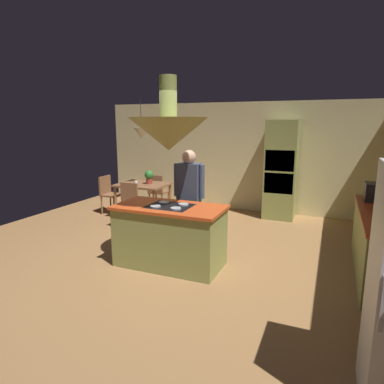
{
  "coord_description": "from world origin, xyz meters",
  "views": [
    {
      "loc": [
        2.12,
        -4.44,
        2.08
      ],
      "look_at": [
        0.1,
        0.4,
        1.0
      ],
      "focal_mm": 31.61,
      "sensor_mm": 36.0,
      "label": 1
    }
  ],
  "objects_px": {
    "chair_facing_island": "(127,201)",
    "microwave_on_counter": "(381,193)",
    "oven_tower": "(281,170)",
    "cup_on_table": "(136,183)",
    "dining_table": "(143,188)",
    "kitchen_island": "(170,235)",
    "chair_by_back_wall": "(157,190)",
    "person_at_island": "(189,194)",
    "potted_plant_on_table": "(149,176)",
    "chair_at_corner": "(109,192)"
  },
  "relations": [
    {
      "from": "microwave_on_counter",
      "to": "cup_on_table",
      "type": "bearing_deg",
      "value": 174.91
    },
    {
      "from": "kitchen_island",
      "to": "oven_tower",
      "type": "bearing_deg",
      "value": 71.26
    },
    {
      "from": "person_at_island",
      "to": "chair_at_corner",
      "type": "distance_m",
      "value": 3.02
    },
    {
      "from": "chair_by_back_wall",
      "to": "potted_plant_on_table",
      "type": "xyz_separation_m",
      "value": [
        0.14,
        -0.61,
        0.42
      ]
    },
    {
      "from": "person_at_island",
      "to": "microwave_on_counter",
      "type": "relative_size",
      "value": 3.6
    },
    {
      "from": "oven_tower",
      "to": "cup_on_table",
      "type": "height_order",
      "value": "oven_tower"
    },
    {
      "from": "person_at_island",
      "to": "cup_on_table",
      "type": "height_order",
      "value": "person_at_island"
    },
    {
      "from": "microwave_on_counter",
      "to": "person_at_island",
      "type": "bearing_deg",
      "value": -164.34
    },
    {
      "from": "microwave_on_counter",
      "to": "oven_tower",
      "type": "bearing_deg",
      "value": 134.56
    },
    {
      "from": "person_at_island",
      "to": "chair_facing_island",
      "type": "bearing_deg",
      "value": 155.95
    },
    {
      "from": "dining_table",
      "to": "kitchen_island",
      "type": "bearing_deg",
      "value": -51.01
    },
    {
      "from": "potted_plant_on_table",
      "to": "person_at_island",
      "type": "bearing_deg",
      "value": -42.78
    },
    {
      "from": "oven_tower",
      "to": "chair_at_corner",
      "type": "distance_m",
      "value": 3.93
    },
    {
      "from": "chair_by_back_wall",
      "to": "potted_plant_on_table",
      "type": "distance_m",
      "value": 0.76
    },
    {
      "from": "chair_facing_island",
      "to": "chair_at_corner",
      "type": "relative_size",
      "value": 1.0
    },
    {
      "from": "oven_tower",
      "to": "potted_plant_on_table",
      "type": "bearing_deg",
      "value": -157.5
    },
    {
      "from": "oven_tower",
      "to": "chair_by_back_wall",
      "type": "distance_m",
      "value": 2.9
    },
    {
      "from": "dining_table",
      "to": "chair_by_back_wall",
      "type": "relative_size",
      "value": 1.24
    },
    {
      "from": "kitchen_island",
      "to": "chair_facing_island",
      "type": "bearing_deg",
      "value": 139.57
    },
    {
      "from": "person_at_island",
      "to": "chair_by_back_wall",
      "type": "height_order",
      "value": "person_at_island"
    },
    {
      "from": "chair_facing_island",
      "to": "microwave_on_counter",
      "type": "relative_size",
      "value": 1.89
    },
    {
      "from": "oven_tower",
      "to": "cup_on_table",
      "type": "bearing_deg",
      "value": -154.46
    },
    {
      "from": "person_at_island",
      "to": "chair_at_corner",
      "type": "xyz_separation_m",
      "value": [
        -2.63,
        1.42,
        -0.45
      ]
    },
    {
      "from": "kitchen_island",
      "to": "chair_by_back_wall",
      "type": "bearing_deg",
      "value": 121.71
    },
    {
      "from": "kitchen_island",
      "to": "potted_plant_on_table",
      "type": "distance_m",
      "value": 2.69
    },
    {
      "from": "oven_tower",
      "to": "cup_on_table",
      "type": "xyz_separation_m",
      "value": [
        -2.84,
        -1.36,
        -0.26
      ]
    },
    {
      "from": "microwave_on_counter",
      "to": "chair_by_back_wall",
      "type": "bearing_deg",
      "value": 164.31
    },
    {
      "from": "kitchen_island",
      "to": "chair_by_back_wall",
      "type": "distance_m",
      "value": 3.23
    },
    {
      "from": "chair_facing_island",
      "to": "cup_on_table",
      "type": "xyz_separation_m",
      "value": [
        -0.04,
        0.44,
        0.3
      ]
    },
    {
      "from": "oven_tower",
      "to": "chair_at_corner",
      "type": "bearing_deg",
      "value": -162.92
    },
    {
      "from": "chair_by_back_wall",
      "to": "chair_facing_island",
      "type": "bearing_deg",
      "value": 90.0
    },
    {
      "from": "chair_by_back_wall",
      "to": "cup_on_table",
      "type": "xyz_separation_m",
      "value": [
        -0.04,
        -0.87,
        0.3
      ]
    },
    {
      "from": "chair_at_corner",
      "to": "oven_tower",
      "type": "bearing_deg",
      "value": -72.92
    },
    {
      "from": "person_at_island",
      "to": "microwave_on_counter",
      "type": "height_order",
      "value": "person_at_island"
    },
    {
      "from": "dining_table",
      "to": "cup_on_table",
      "type": "xyz_separation_m",
      "value": [
        -0.04,
        -0.22,
        0.15
      ]
    },
    {
      "from": "oven_tower",
      "to": "chair_by_back_wall",
      "type": "relative_size",
      "value": 2.45
    },
    {
      "from": "dining_table",
      "to": "cup_on_table",
      "type": "bearing_deg",
      "value": -101.31
    },
    {
      "from": "chair_facing_island",
      "to": "chair_at_corner",
      "type": "bearing_deg",
      "value": 144.67
    },
    {
      "from": "cup_on_table",
      "to": "kitchen_island",
      "type": "bearing_deg",
      "value": -47.24
    },
    {
      "from": "microwave_on_counter",
      "to": "chair_at_corner",
      "type": "bearing_deg",
      "value": 173.48
    },
    {
      "from": "oven_tower",
      "to": "chair_at_corner",
      "type": "height_order",
      "value": "oven_tower"
    },
    {
      "from": "potted_plant_on_table",
      "to": "chair_by_back_wall",
      "type": "bearing_deg",
      "value": 102.77
    },
    {
      "from": "chair_by_back_wall",
      "to": "chair_at_corner",
      "type": "bearing_deg",
      "value": 35.33
    },
    {
      "from": "chair_facing_island",
      "to": "potted_plant_on_table",
      "type": "relative_size",
      "value": 2.9
    },
    {
      "from": "dining_table",
      "to": "person_at_island",
      "type": "height_order",
      "value": "person_at_island"
    },
    {
      "from": "oven_tower",
      "to": "cup_on_table",
      "type": "relative_size",
      "value": 23.69
    },
    {
      "from": "chair_at_corner",
      "to": "dining_table",
      "type": "bearing_deg",
      "value": -90.0
    },
    {
      "from": "oven_tower",
      "to": "chair_by_back_wall",
      "type": "height_order",
      "value": "oven_tower"
    },
    {
      "from": "chair_facing_island",
      "to": "microwave_on_counter",
      "type": "bearing_deg",
      "value": 0.35
    },
    {
      "from": "kitchen_island",
      "to": "oven_tower",
      "type": "distance_m",
      "value": 3.48
    }
  ]
}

